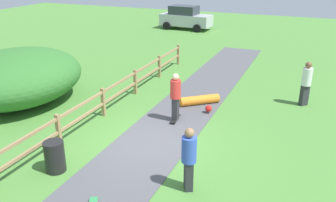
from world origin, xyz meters
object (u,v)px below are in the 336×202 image
bush_large (19,77)px  skater_fallen (200,101)px  skater_riding (176,95)px  parked_car_silver (185,18)px  trash_bin (55,156)px  bystander_blue (189,156)px  bystander_white (306,82)px

bush_large → skater_fallen: bush_large is taller
skater_riding → parked_car_silver: (-5.98, 17.30, -0.06)m
bush_large → trash_bin: (4.72, -3.68, -0.63)m
bush_large → bystander_blue: bearing=-19.9°
bush_large → trash_bin: bush_large is taller
bystander_white → bystander_blue: bearing=-108.3°
bush_large → bystander_white: bearing=20.9°
bystander_white → skater_fallen: bearing=-156.8°
trash_bin → bystander_blue: (3.71, 0.63, 0.51)m
bush_large → skater_fallen: (6.95, 2.48, -0.88)m
bush_large → skater_fallen: bearing=19.6°
skater_fallen → skater_riding: bearing=-101.6°
skater_riding → trash_bin: bearing=-113.0°
bush_large → bystander_blue: bush_large is taller
skater_fallen → bystander_blue: size_ratio=0.87×
bystander_white → parked_car_silver: (-10.20, 13.86, -0.04)m
skater_fallen → bystander_blue: (1.48, -5.54, 0.76)m
skater_fallen → parked_car_silver: 16.77m
bystander_white → parked_car_silver: size_ratio=0.42×
bystander_white → trash_bin: bearing=-127.9°
bush_large → trash_bin: bearing=-37.9°
trash_bin → skater_fallen: (2.23, 6.16, -0.25)m
skater_riding → bystander_white: skater_riding is taller
trash_bin → bystander_blue: bearing=9.6°
parked_car_silver → skater_fallen: bearing=-67.7°
bystander_white → bystander_blue: 7.56m
bystander_white → bystander_blue: bystander_white is taller
skater_fallen → bystander_white: size_ratio=0.84×
bystander_white → parked_car_silver: 17.21m
parked_car_silver → bystander_blue: bearing=-69.6°
parked_car_silver → bystander_white: bearing=-53.6°
trash_bin → skater_riding: 4.78m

